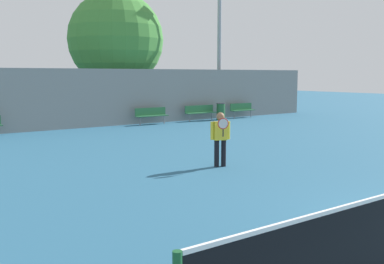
{
  "coord_description": "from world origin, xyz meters",
  "views": [
    {
      "loc": [
        -7.75,
        -3.21,
        2.6
      ],
      "look_at": [
        0.12,
        7.74,
        0.88
      ],
      "focal_mm": 42.0,
      "sensor_mm": 36.0,
      "label": 1
    }
  ],
  "objects_px": {
    "bench_adjacent_court": "(200,111)",
    "bench_courtside_far": "(151,114)",
    "light_pole_near_left": "(219,26)",
    "trash_bin": "(221,111)",
    "bench_courtside_near": "(242,109)",
    "tennis_player": "(220,136)",
    "tree_green_broad": "(116,40)"
  },
  "relations": [
    {
      "from": "bench_adjacent_court",
      "to": "bench_courtside_far",
      "type": "bearing_deg",
      "value": -180.0
    },
    {
      "from": "light_pole_near_left",
      "to": "trash_bin",
      "type": "bearing_deg",
      "value": -125.53
    },
    {
      "from": "bench_courtside_near",
      "to": "trash_bin",
      "type": "xyz_separation_m",
      "value": [
        -1.89,
        -0.27,
        -0.06
      ]
    },
    {
      "from": "bench_courtside_far",
      "to": "trash_bin",
      "type": "bearing_deg",
      "value": -3.39
    },
    {
      "from": "bench_courtside_near",
      "to": "light_pole_near_left",
      "type": "height_order",
      "value": "light_pole_near_left"
    },
    {
      "from": "bench_courtside_near",
      "to": "bench_courtside_far",
      "type": "xyz_separation_m",
      "value": [
        -6.4,
        0.0,
        0.0
      ]
    },
    {
      "from": "bench_courtside_near",
      "to": "bench_adjacent_court",
      "type": "bearing_deg",
      "value": 179.99
    },
    {
      "from": "bench_courtside_near",
      "to": "trash_bin",
      "type": "height_order",
      "value": "trash_bin"
    },
    {
      "from": "bench_adjacent_court",
      "to": "trash_bin",
      "type": "distance_m",
      "value": 1.33
    },
    {
      "from": "bench_courtside_near",
      "to": "trash_bin",
      "type": "bearing_deg",
      "value": -171.93
    },
    {
      "from": "tennis_player",
      "to": "tree_green_broad",
      "type": "xyz_separation_m",
      "value": [
        3.8,
        14.18,
        3.73
      ]
    },
    {
      "from": "bench_adjacent_court",
      "to": "tree_green_broad",
      "type": "xyz_separation_m",
      "value": [
        -3.46,
        3.52,
        4.06
      ]
    },
    {
      "from": "bench_courtside_far",
      "to": "light_pole_near_left",
      "type": "distance_m",
      "value": 7.64
    },
    {
      "from": "bench_adjacent_court",
      "to": "tree_green_broad",
      "type": "distance_m",
      "value": 6.39
    },
    {
      "from": "tennis_player",
      "to": "bench_adjacent_court",
      "type": "relative_size",
      "value": 0.79
    },
    {
      "from": "light_pole_near_left",
      "to": "trash_bin",
      "type": "distance_m",
      "value": 5.42
    },
    {
      "from": "tennis_player",
      "to": "light_pole_near_left",
      "type": "xyz_separation_m",
      "value": [
        9.65,
        11.93,
        4.69
      ]
    },
    {
      "from": "bench_courtside_far",
      "to": "bench_adjacent_court",
      "type": "relative_size",
      "value": 0.94
    },
    {
      "from": "bench_courtside_near",
      "to": "trash_bin",
      "type": "distance_m",
      "value": 1.91
    },
    {
      "from": "trash_bin",
      "to": "bench_adjacent_court",
      "type": "bearing_deg",
      "value": 168.37
    },
    {
      "from": "light_pole_near_left",
      "to": "bench_adjacent_court",
      "type": "bearing_deg",
      "value": -152.12
    },
    {
      "from": "tennis_player",
      "to": "tree_green_broad",
      "type": "bearing_deg",
      "value": 98.33
    },
    {
      "from": "bench_courtside_far",
      "to": "light_pole_near_left",
      "type": "height_order",
      "value": "light_pole_near_left"
    },
    {
      "from": "light_pole_near_left",
      "to": "tree_green_broad",
      "type": "height_order",
      "value": "light_pole_near_left"
    },
    {
      "from": "bench_courtside_far",
      "to": "tree_green_broad",
      "type": "relative_size",
      "value": 0.25
    },
    {
      "from": "tennis_player",
      "to": "bench_courtside_near",
      "type": "bearing_deg",
      "value": 68.92
    },
    {
      "from": "bench_adjacent_court",
      "to": "trash_bin",
      "type": "xyz_separation_m",
      "value": [
        1.3,
        -0.27,
        -0.06
      ]
    },
    {
      "from": "light_pole_near_left",
      "to": "tree_green_broad",
      "type": "distance_m",
      "value": 6.35
    },
    {
      "from": "light_pole_near_left",
      "to": "trash_bin",
      "type": "relative_size",
      "value": 9.67
    },
    {
      "from": "tennis_player",
      "to": "bench_courtside_near",
      "type": "height_order",
      "value": "tennis_player"
    },
    {
      "from": "bench_courtside_near",
      "to": "bench_adjacent_court",
      "type": "relative_size",
      "value": 0.87
    },
    {
      "from": "bench_adjacent_court",
      "to": "light_pole_near_left",
      "type": "bearing_deg",
      "value": 27.88
    }
  ]
}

